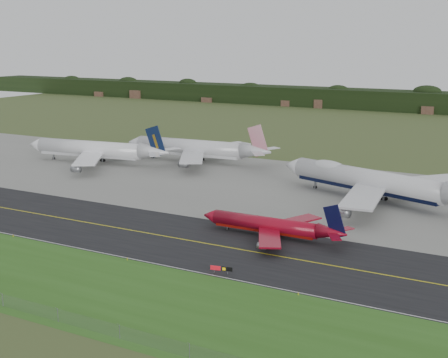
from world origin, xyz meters
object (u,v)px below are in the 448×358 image
jet_ba_747 (374,182)px  jet_red_737 (273,226)px  taxiway_sign (221,269)px  jet_star_tail (197,148)px  jet_navy_gold (97,150)px

jet_ba_747 → jet_red_737: 43.18m
jet_ba_747 → taxiway_sign: bearing=-99.1°
jet_ba_747 → jet_star_tail: bearing=160.7°
jet_red_737 → taxiway_sign: 25.10m
taxiway_sign → jet_red_737: bearing=91.6°
jet_star_tail → taxiway_sign: jet_star_tail is taller
taxiway_sign → jet_ba_747: bearing=80.9°
jet_ba_747 → jet_red_737: (-11.30, -41.57, -2.92)m
jet_ba_747 → jet_navy_gold: (-100.46, 6.34, -0.69)m
jet_navy_gold → taxiway_sign: jet_navy_gold is taller
jet_navy_gold → taxiway_sign: (89.85, -72.95, -3.81)m
jet_navy_gold → jet_star_tail: bearing=31.1°
jet_red_737 → jet_star_tail: (-58.93, 66.13, 2.41)m
jet_red_737 → taxiway_sign: bearing=-88.4°
jet_red_737 → jet_ba_747: bearing=74.8°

